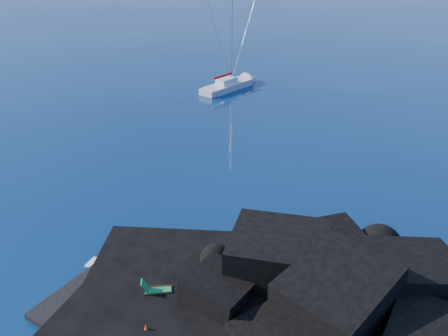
{
  "coord_description": "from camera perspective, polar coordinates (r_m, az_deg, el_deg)",
  "views": [
    {
      "loc": [
        15.53,
        -11.68,
        16.18
      ],
      "look_at": [
        3.15,
        13.29,
        2.0
      ],
      "focal_mm": 35.0,
      "sensor_mm": 36.0,
      "label": 1
    }
  ],
  "objects": [
    {
      "name": "beach",
      "position": [
        23.06,
        -11.79,
        -18.32
      ],
      "size": [
        9.08,
        6.86,
        0.7
      ],
      "primitive_type": "cube",
      "rotation": [
        0.0,
        0.0,
        -0.1
      ],
      "color": "black",
      "rests_on": "ground"
    },
    {
      "name": "marker_cone",
      "position": [
        21.46,
        -10.1,
        -19.99
      ],
      "size": [
        0.44,
        0.44,
        0.57
      ],
      "primitive_type": "cone",
      "rotation": [
        0.0,
        0.0,
        -0.19
      ],
      "color": "#FF430D",
      "rests_on": "beach"
    },
    {
      "name": "ground",
      "position": [
        25.29,
        -20.93,
        -15.0
      ],
      "size": [
        400.0,
        400.0,
        0.0
      ],
      "primitive_type": "plane",
      "color": "#04163C",
      "rests_on": "ground"
    },
    {
      "name": "sunbather",
      "position": [
        23.64,
        -10.09,
        -15.06
      ],
      "size": [
        1.72,
        0.61,
        0.22
      ],
      "primitive_type": null,
      "rotation": [
        0.0,
        0.0,
        0.12
      ],
      "color": "#B4755F",
      "rests_on": "towel"
    },
    {
      "name": "sailboat",
      "position": [
        56.39,
        0.66,
        10.28
      ],
      "size": [
        5.12,
        11.31,
        11.62
      ],
      "primitive_type": null,
      "rotation": [
        0.0,
        0.0,
        -0.26
      ],
      "color": "silver",
      "rests_on": "ground"
    },
    {
      "name": "deck_chair",
      "position": [
        23.02,
        -8.58,
        -15.11
      ],
      "size": [
        1.6,
        1.35,
        1.02
      ],
      "primitive_type": null,
      "rotation": [
        0.0,
        0.0,
        0.57
      ],
      "color": "#1C7E3A",
      "rests_on": "beach"
    },
    {
      "name": "towel",
      "position": [
        23.73,
        -10.06,
        -15.31
      ],
      "size": [
        2.08,
        1.17,
        0.05
      ],
      "primitive_type": "cube",
      "rotation": [
        0.0,
        0.0,
        0.12
      ],
      "color": "silver",
      "rests_on": "beach"
    },
    {
      "name": "surf_foam",
      "position": [
        25.51,
        -4.66,
        -12.5
      ],
      "size": [
        10.0,
        8.0,
        0.06
      ],
      "primitive_type": null,
      "color": "white",
      "rests_on": "ground"
    }
  ]
}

